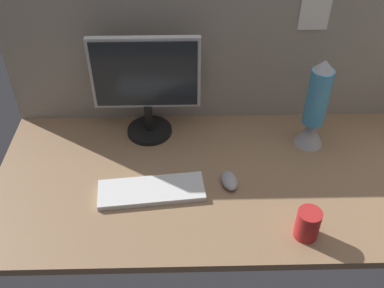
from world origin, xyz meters
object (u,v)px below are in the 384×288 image
object	(u,v)px
mug_red_plastic	(308,224)
lava_lamp	(315,111)
mouse	(229,180)
monitor	(146,83)
keyboard	(151,191)

from	to	relation	value
mug_red_plastic	lava_lamp	bearing A→B (deg)	76.24
mouse	monitor	bearing A→B (deg)	124.78
keyboard	mouse	size ratio (longest dim) A/B	3.85
keyboard	monitor	bearing A→B (deg)	88.07
mouse	keyboard	bearing A→B (deg)	178.18
mug_red_plastic	lava_lamp	size ratio (longest dim) A/B	0.29
monitor	lava_lamp	size ratio (longest dim) A/B	1.13
keyboard	lava_lamp	bearing A→B (deg)	17.31
monitor	lava_lamp	xyz separation A→B (cm)	(63.30, -8.56, -7.60)
monitor	keyboard	size ratio (longest dim) A/B	1.13
monitor	mouse	size ratio (longest dim) A/B	4.37
monitor	keyboard	xyz separation A→B (cm)	(2.29, -34.51, -22.17)
keyboard	lava_lamp	world-z (taller)	lava_lamp
monitor	keyboard	distance (cm)	41.08
monitor	mug_red_plastic	xyz separation A→B (cm)	(52.15, -54.10, -17.85)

